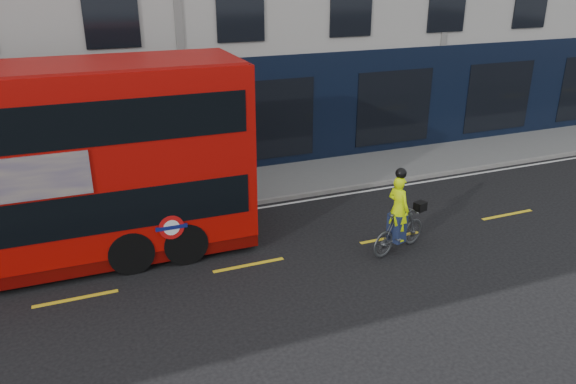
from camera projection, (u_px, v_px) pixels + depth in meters
ground at (270, 296)px, 12.43m from camera, size 120.00×120.00×0.00m
pavement at (200, 192)px, 17.99m from camera, size 60.00×3.00×0.12m
kerb at (212, 209)px, 16.70m from camera, size 60.00×0.12×0.13m
road_edge_line at (215, 215)px, 16.47m from camera, size 58.00×0.10×0.01m
lane_dashes at (249, 265)px, 13.71m from camera, size 58.00×0.12×0.01m
cyclist at (399, 224)px, 14.13m from camera, size 1.92×1.05×2.28m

